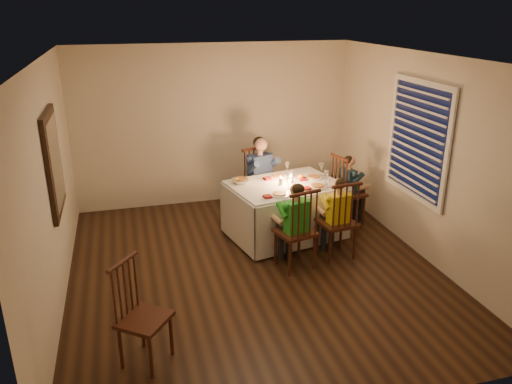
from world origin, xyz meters
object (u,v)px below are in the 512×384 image
object	(u,v)px
chair_near_right	(335,256)
child_yellow	(335,256)
chair_adult	(261,216)
child_green	(294,266)
dining_table	(285,199)
chair_end	(346,222)
child_teal	(346,222)
serving_bowl	(241,181)
chair_extra	(148,360)
chair_near_left	(294,266)
adult	(261,216)

from	to	relation	value
chair_near_right	child_yellow	size ratio (longest dim) A/B	0.99
chair_adult	child_green	bearing A→B (deg)	-110.20
dining_table	chair_end	xyz separation A→B (m)	(1.07, 0.19, -0.57)
child_green	dining_table	bearing A→B (deg)	-114.18
dining_table	child_teal	xyz separation A→B (m)	(1.07, 0.19, -0.57)
child_green	child_teal	xyz separation A→B (m)	(1.23, 1.09, 0.00)
chair_adult	serving_bowl	world-z (taller)	serving_bowl
dining_table	child_teal	world-z (taller)	dining_table
child_green	chair_end	bearing A→B (deg)	-152.27
chair_end	chair_extra	xyz separation A→B (m)	(-3.16, -2.45, 0.00)
chair_near_left	serving_bowl	world-z (taller)	serving_bowl
chair_adult	child_teal	bearing A→B (deg)	-45.30
chair_near_right	child_green	world-z (taller)	child_green
chair_adult	chair_extra	bearing A→B (deg)	-142.06
child_green	serving_bowl	xyz separation A→B (m)	(-0.43, 1.09, 0.83)
chair_extra	chair_near_left	bearing A→B (deg)	-17.10
child_green	child_teal	distance (m)	1.64
adult	child_teal	bearing A→B (deg)	-45.30
chair_extra	child_teal	size ratio (longest dim) A/B	0.96
chair_adult	chair_near_left	bearing A→B (deg)	-110.20
chair_end	child_yellow	bearing A→B (deg)	135.16
child_yellow	child_teal	distance (m)	1.14
chair_near_left	child_yellow	distance (m)	0.63
chair_near_left	chair_end	xyz separation A→B (m)	(1.23, 1.09, 0.00)
chair_end	child_green	size ratio (longest dim) A/B	0.96
child_yellow	child_teal	bearing A→B (deg)	-128.88
chair_extra	child_green	world-z (taller)	child_green
chair_extra	child_green	distance (m)	2.36
chair_extra	child_teal	distance (m)	4.00
chair_near_left	chair_end	world-z (taller)	same
chair_adult	chair_near_left	size ratio (longest dim) A/B	1.00
dining_table	chair_adult	size ratio (longest dim) A/B	1.59
dining_table	child_yellow	distance (m)	1.06
adult	serving_bowl	size ratio (longest dim) A/B	5.42
chair_near_left	adult	distance (m)	1.68
chair_end	child_yellow	distance (m)	1.14
chair_near_right	child_green	bearing A→B (deg)	5.53
chair_near_right	child_teal	size ratio (longest dim) A/B	1.01
child_green	child_teal	size ratio (longest dim) A/B	1.06
child_green	serving_bowl	distance (m)	1.43
chair_near_left	child_green	bearing A→B (deg)	-103.84
chair_extra	serving_bowl	size ratio (longest dim) A/B	4.35
chair_adult	chair_near_right	world-z (taller)	same
dining_table	serving_bowl	bearing A→B (deg)	150.12
chair_near_right	serving_bowl	world-z (taller)	serving_bowl
chair_near_right	chair_end	bearing A→B (deg)	-128.88
dining_table	chair_extra	distance (m)	3.13
serving_bowl	chair_extra	bearing A→B (deg)	-121.49
chair_near_right	chair_extra	xyz separation A→B (m)	(-2.55, -1.49, 0.00)
chair_adult	adult	bearing A→B (deg)	0.00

